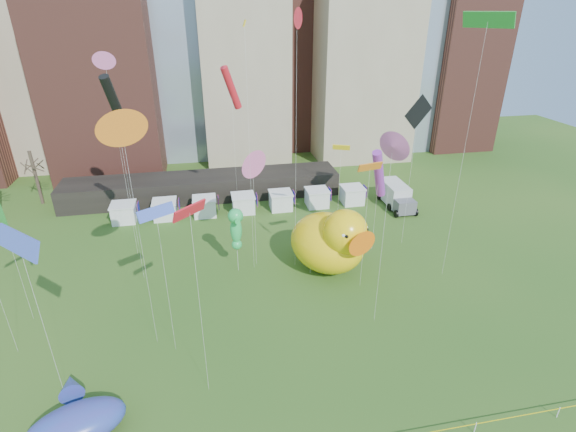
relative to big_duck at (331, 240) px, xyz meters
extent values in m
cube|color=gray|center=(-38.29, 41.80, 17.59)|extent=(14.00, 12.00, 42.00)
cube|color=brown|center=(-26.29, 35.80, 9.59)|extent=(16.00, 14.00, 26.00)
cube|color=gray|center=(-4.29, 39.80, 13.59)|extent=(14.00, 14.00, 34.00)
cube|color=gray|center=(15.71, 37.80, 11.59)|extent=(16.00, 14.00, 30.00)
cube|color=#8C9EB2|center=(25.71, 41.80, 20.59)|extent=(14.00, 12.00, 48.00)
cube|color=brown|center=(35.71, 39.80, 14.59)|extent=(12.00, 12.00, 36.00)
cube|color=black|center=(-12.29, 21.80, -1.81)|extent=(38.00, 6.00, 3.20)
cube|color=white|center=(-22.29, 15.80, -2.31)|extent=(2.80, 2.80, 2.20)
cube|color=red|center=(-20.49, 15.80, -1.81)|extent=(0.08, 1.40, 1.60)
cube|color=white|center=(-17.29, 15.80, -2.31)|extent=(2.80, 2.80, 2.20)
cube|color=red|center=(-15.49, 15.80, -1.81)|extent=(0.08, 1.40, 1.60)
cube|color=white|center=(-12.29, 15.80, -2.31)|extent=(2.80, 2.80, 2.20)
cube|color=red|center=(-10.49, 15.80, -1.81)|extent=(0.08, 1.40, 1.60)
cube|color=white|center=(-7.29, 15.80, -2.31)|extent=(2.80, 2.80, 2.20)
cube|color=red|center=(-5.49, 15.80, -1.81)|extent=(0.08, 1.40, 1.60)
cube|color=white|center=(-2.29, 15.80, -2.31)|extent=(2.80, 2.80, 2.20)
cube|color=red|center=(-0.49, 15.80, -1.81)|extent=(0.08, 1.40, 1.60)
cube|color=white|center=(2.71, 15.80, -2.31)|extent=(2.80, 2.80, 2.20)
cube|color=red|center=(4.51, 15.80, -1.81)|extent=(0.08, 1.40, 1.60)
cube|color=white|center=(7.71, 15.80, -2.31)|extent=(2.80, 2.80, 2.20)
cube|color=red|center=(9.51, 15.80, -1.81)|extent=(0.08, 1.40, 1.60)
cylinder|color=#382B21|center=(-34.29, 23.80, 0.34)|extent=(0.44, 0.44, 7.50)
cylinder|color=white|center=(3.71, -20.20, -2.96)|extent=(0.06, 0.06, 0.90)
cylinder|color=white|center=(9.71, -20.20, -2.96)|extent=(0.06, 0.06, 0.90)
ellipsoid|color=yellow|center=(-0.21, 0.53, -0.50)|extent=(9.62, 10.30, 5.81)
ellipsoid|color=yellow|center=(-1.42, 3.50, -0.66)|extent=(2.35, 2.11, 2.36)
sphere|color=yellow|center=(0.76, -1.88, 1.83)|extent=(5.69, 5.69, 4.37)
cone|color=orange|center=(1.46, -3.60, 1.69)|extent=(2.97, 2.73, 2.40)
sphere|color=white|center=(0.10, -3.45, 2.42)|extent=(0.79, 0.79, 0.79)
sphere|color=white|center=(2.33, -2.55, 2.42)|extent=(0.79, 0.79, 0.79)
sphere|color=black|center=(0.24, -3.79, 2.42)|extent=(0.39, 0.39, 0.39)
sphere|color=black|center=(2.47, -2.89, 2.42)|extent=(0.39, 0.39, 0.39)
ellipsoid|color=white|center=(0.50, 0.58, -2.28)|extent=(3.66, 3.95, 2.26)
ellipsoid|color=white|center=(0.07, 1.76, -2.34)|extent=(0.90, 0.80, 0.92)
sphere|color=white|center=(0.84, -0.37, -1.37)|extent=(2.17, 2.17, 1.70)
cone|color=orange|center=(1.08, -1.05, -1.43)|extent=(1.14, 1.04, 0.93)
sphere|color=white|center=(0.56, -0.96, -1.15)|extent=(0.31, 0.31, 0.31)
sphere|color=white|center=(1.44, -0.65, -1.15)|extent=(0.31, 0.31, 0.31)
sphere|color=black|center=(0.61, -1.10, -1.15)|extent=(0.15, 0.15, 0.15)
sphere|color=black|center=(1.49, -0.78, -1.15)|extent=(0.15, 0.15, 0.15)
cylinder|color=silver|center=(-9.27, 1.63, -1.06)|extent=(0.03, 0.03, 4.69)
ellipsoid|color=green|center=(-9.27, 1.63, 1.28)|extent=(1.23, 1.05, 2.92)
sphere|color=green|center=(-9.27, 1.48, 2.85)|extent=(1.63, 1.63, 1.49)
cone|color=green|center=(-9.27, 0.81, 2.77)|extent=(0.61, 0.98, 0.52)
sphere|color=green|center=(-9.27, 1.68, -0.39)|extent=(1.04, 1.04, 1.04)
cylinder|color=silver|center=(-2.13, -0.25, -1.89)|extent=(0.03, 0.03, 3.05)
ellipsoid|color=#5340C2|center=(-2.13, -0.25, -0.36)|extent=(0.94, 0.82, 2.12)
sphere|color=#5340C2|center=(-2.13, -0.40, 0.77)|extent=(1.26, 1.26, 1.08)
cone|color=#5340C2|center=(-2.13, -0.88, 0.72)|extent=(0.49, 0.73, 0.38)
sphere|color=#5340C2|center=(-2.13, -0.20, -1.58)|extent=(0.76, 0.76, 0.76)
ellipsoid|color=#3F3693|center=(-20.77, -15.79, -2.27)|extent=(6.61, 4.83, 2.28)
cone|color=#3F3693|center=(-21.73, -12.74, -1.93)|extent=(2.07, 2.22, 1.60)
cube|color=silver|center=(13.18, 14.40, -1.73)|extent=(2.62, 5.44, 2.72)
cube|color=#595960|center=(13.18, 10.92, -2.27)|extent=(2.50, 1.96, 1.74)
cylinder|color=black|center=(11.82, 12.44, -2.92)|extent=(0.27, 0.98, 0.98)
cylinder|color=black|center=(14.54, 12.44, -2.92)|extent=(0.27, 0.98, 0.98)
cylinder|color=black|center=(11.83, 16.14, -2.92)|extent=(0.27, 0.98, 0.98)
cylinder|color=black|center=(14.55, 16.13, -2.92)|extent=(0.27, 0.98, 0.98)
cylinder|color=silver|center=(-3.33, 1.55, 8.39)|extent=(0.02, 0.02, 23.60)
cone|color=red|center=(-3.33, 1.55, 20.19)|extent=(0.97, 1.57, 1.67)
cylinder|color=silver|center=(-7.27, 2.57, 2.10)|extent=(0.02, 0.02, 11.02)
cone|color=pink|center=(-7.27, 2.57, 7.61)|extent=(1.99, 2.13, 2.59)
cylinder|color=silver|center=(9.66, 3.78, 4.08)|extent=(0.02, 0.02, 14.99)
cube|color=black|center=(9.66, 3.78, 11.58)|extent=(3.38, 0.95, 3.50)
cylinder|color=silver|center=(-27.44, -2.69, 1.35)|extent=(0.02, 0.02, 9.51)
cone|color=green|center=(-27.44, -2.69, 6.10)|extent=(1.64, 2.74, 2.89)
cylinder|color=silver|center=(-7.60, 1.95, 8.21)|extent=(0.02, 0.02, 23.23)
cube|color=yellow|center=(-7.60, 1.95, 19.82)|extent=(0.45, 1.75, 0.55)
cylinder|color=silver|center=(-15.16, -8.84, 2.56)|extent=(0.02, 0.02, 11.93)
cube|color=blue|center=(-15.16, -8.84, 8.52)|extent=(2.42, 1.75, 0.81)
cylinder|color=silver|center=(2.07, -3.43, 2.68)|extent=(0.02, 0.02, 12.17)
cube|color=orange|center=(2.07, -3.43, 8.76)|extent=(2.32, 0.84, 0.71)
cylinder|color=silver|center=(5.78, 3.07, 1.06)|extent=(0.02, 0.02, 8.93)
cylinder|color=purple|center=(5.78, 3.07, 5.52)|extent=(2.95, 3.11, 5.66)
cylinder|color=silver|center=(-12.72, -13.43, 3.55)|extent=(0.02, 0.02, 13.93)
cube|color=red|center=(-12.72, -13.43, 10.52)|extent=(1.93, 1.91, 0.73)
cylinder|color=silver|center=(1.56, -8.51, 4.32)|extent=(0.02, 0.02, 15.46)
cone|color=pink|center=(1.56, -8.51, 12.05)|extent=(0.93, 2.00, 2.04)
cylinder|color=silver|center=(-18.64, 2.02, 5.22)|extent=(0.02, 0.02, 17.27)
cylinder|color=black|center=(-18.64, 2.02, 13.86)|extent=(1.56, 2.96, 4.83)
cylinder|color=silver|center=(10.98, -3.01, 8.35)|extent=(0.02, 0.02, 23.52)
cube|color=green|center=(10.98, -3.01, 20.11)|extent=(2.79, 3.55, 1.22)
cylinder|color=silver|center=(1.62, 3.26, 2.56)|extent=(0.02, 0.02, 11.94)
cube|color=yellow|center=(1.62, 3.26, 8.53)|extent=(1.70, 0.93, 0.54)
cylinder|color=silver|center=(-21.84, -13.66, 3.06)|extent=(0.02, 0.02, 12.94)
cube|color=blue|center=(-21.84, -13.66, 9.53)|extent=(3.16, 3.11, 1.19)
cylinder|color=silver|center=(-16.66, -7.71, 5.33)|extent=(0.02, 0.02, 17.47)
cone|color=orange|center=(-16.66, -7.71, 14.06)|extent=(2.12, 1.59, 2.37)
cylinder|color=silver|center=(-8.52, 8.32, 5.17)|extent=(0.02, 0.02, 17.15)
cylinder|color=red|center=(-8.52, 8.32, 13.74)|extent=(2.36, 2.42, 4.47)
cylinder|color=silver|center=(-19.76, 6.81, 6.65)|extent=(0.02, 0.02, 20.13)
cone|color=pink|center=(-19.76, 6.81, 16.72)|extent=(1.53, 0.74, 1.57)
camera|label=1|loc=(-11.49, -36.40, 20.86)|focal=27.00mm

